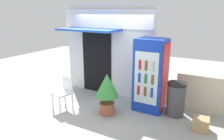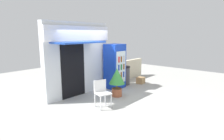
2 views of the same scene
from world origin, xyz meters
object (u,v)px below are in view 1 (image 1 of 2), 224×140
Objects in this scene: trash_bin at (176,99)px; cardboard_box at (201,124)px; drink_cooler at (151,75)px; plastic_chair at (64,91)px; potted_plant_near_shop at (107,89)px.

cardboard_box is at bearing -34.13° from trash_bin.
drink_cooler is at bearing 177.96° from trash_bin.
plastic_chair is 3.46m from cardboard_box.
drink_cooler is 2.20× the size of trash_bin.
drink_cooler is 0.87m from trash_bin.
plastic_chair is (-2.02, -1.11, -0.44)m from drink_cooler.
cardboard_box is at bearing 10.64° from plastic_chair.
potted_plant_near_shop is 1.23× the size of trash_bin.
potted_plant_near_shop is at bearing 14.82° from plastic_chair.
plastic_chair and trash_bin have the same top height.
drink_cooler is 1.22m from potted_plant_near_shop.
drink_cooler reaches higher than potted_plant_near_shop.
plastic_chair is at bearing -169.36° from cardboard_box.
potted_plant_near_shop is at bearing -136.82° from drink_cooler.
plastic_chair reaches higher than cardboard_box.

